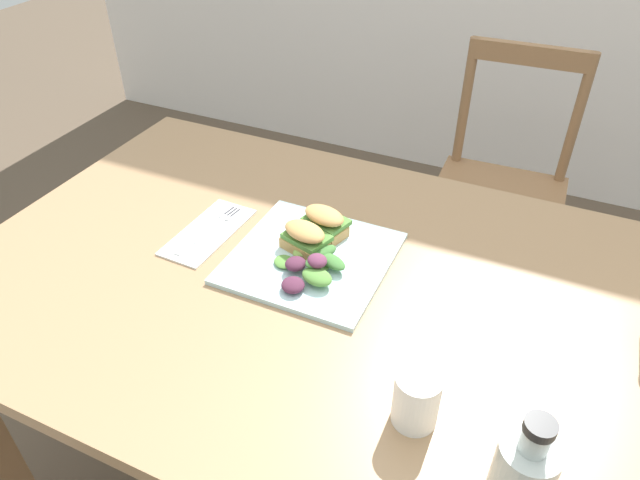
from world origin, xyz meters
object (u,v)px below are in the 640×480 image
at_px(plate_lunch, 311,258).
at_px(dining_table, 325,326).
at_px(chair_wooden_far, 499,190).
at_px(fork_on_napkin, 214,226).
at_px(sandwich_half_back, 325,222).
at_px(cup_extra_side, 416,399).
at_px(sandwich_half_front, 305,238).

bearing_deg(plate_lunch, dining_table, -41.05).
bearing_deg(plate_lunch, chair_wooden_far, 75.08).
bearing_deg(fork_on_napkin, sandwich_half_back, 17.09).
bearing_deg(cup_extra_side, chair_wooden_far, 92.31).
xyz_separation_m(chair_wooden_far, fork_on_napkin, (-0.46, -0.89, 0.30)).
xyz_separation_m(sandwich_half_front, fork_on_napkin, (-0.21, -0.00, -0.03)).
height_order(dining_table, sandwich_half_back, sandwich_half_back).
relative_size(plate_lunch, cup_extra_side, 3.31).
relative_size(chair_wooden_far, sandwich_half_front, 8.62).
bearing_deg(plate_lunch, fork_on_napkin, 177.71).
bearing_deg(chair_wooden_far, dining_table, -101.35).
xyz_separation_m(sandwich_half_front, cup_extra_side, (0.30, -0.28, 0.01)).
distance_m(dining_table, cup_extra_side, 0.36).
height_order(dining_table, chair_wooden_far, chair_wooden_far).
xyz_separation_m(sandwich_half_front, sandwich_half_back, (0.01, 0.06, 0.00)).
bearing_deg(dining_table, fork_on_napkin, 169.16).
bearing_deg(plate_lunch, sandwich_half_front, 145.06).
relative_size(chair_wooden_far, sandwich_half_back, 8.62).
relative_size(plate_lunch, sandwich_half_front, 2.88).
bearing_deg(cup_extra_side, fork_on_napkin, 152.00).
height_order(dining_table, fork_on_napkin, fork_on_napkin).
relative_size(dining_table, chair_wooden_far, 1.58).
distance_m(plate_lunch, fork_on_napkin, 0.23).
bearing_deg(fork_on_napkin, plate_lunch, -2.29).
relative_size(plate_lunch, fork_on_napkin, 1.56).
height_order(chair_wooden_far, fork_on_napkin, chair_wooden_far).
bearing_deg(dining_table, cup_extra_side, -42.92).
height_order(sandwich_half_back, fork_on_napkin, sandwich_half_back).
xyz_separation_m(dining_table, plate_lunch, (-0.05, 0.04, 0.12)).
bearing_deg(cup_extra_side, sandwich_half_front, 137.82).
distance_m(plate_lunch, sandwich_half_front, 0.04).
bearing_deg(sandwich_half_front, fork_on_napkin, -178.89).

